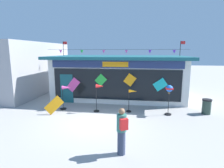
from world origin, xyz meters
TOP-DOWN VIEW (x-y plane):
  - ground_plane at (0.00, 0.00)m, footprint 80.00×80.00m
  - kite_shop_building at (0.63, 5.50)m, footprint 9.86×5.22m
  - wind_spinner_far_left at (-2.26, 1.83)m, footprint 0.74×0.39m
  - wind_spinner_left at (-0.14, 1.69)m, footprint 0.61×0.34m
  - wind_spinner_center_left at (1.78, 1.91)m, footprint 0.63×0.30m
  - wind_spinner_center_right at (3.86, 1.73)m, footprint 0.39×0.39m
  - person_near_camera at (1.62, -2.68)m, footprint 0.42×0.48m
  - trash_bin at (6.07, 2.22)m, footprint 0.52×0.52m
  - display_kite_on_ground at (-2.57, 0.88)m, footprint 1.09×0.36m
  - neighbour_building at (-8.81, 6.23)m, footprint 6.40×9.21m

SIDE VIEW (x-z plane):
  - ground_plane at x=0.00m, z-range 0.00..0.00m
  - trash_bin at x=6.07m, z-range 0.01..0.87m
  - display_kite_on_ground at x=-2.57m, z-range 0.00..1.09m
  - person_near_camera at x=1.62m, z-range 0.05..1.73m
  - wind_spinner_center_left at x=1.78m, z-range 0.28..1.65m
  - wind_spinner_far_left at x=-2.26m, z-range 0.30..1.80m
  - wind_spinner_left at x=-0.14m, z-range 0.34..2.01m
  - wind_spinner_center_right at x=3.86m, z-range 0.49..2.22m
  - kite_shop_building at x=0.63m, z-range -0.53..3.79m
  - neighbour_building at x=-8.81m, z-range 0.00..4.30m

